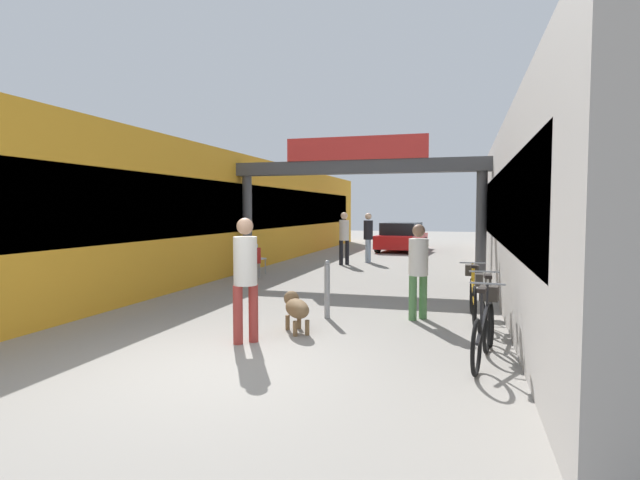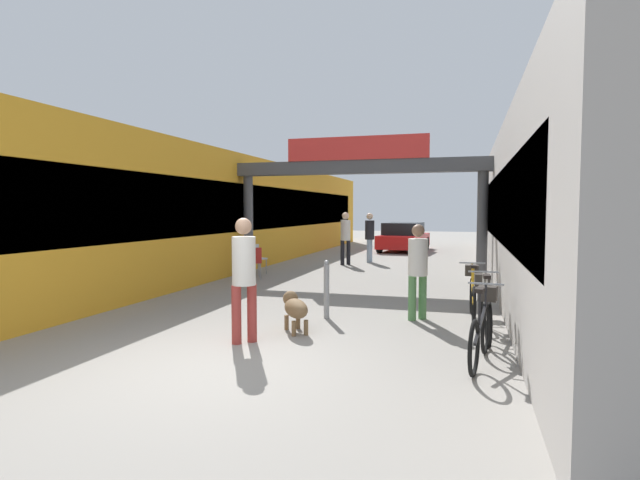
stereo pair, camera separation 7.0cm
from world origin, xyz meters
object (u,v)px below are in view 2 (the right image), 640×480
at_px(pedestrian_companion, 418,265).
at_px(cafe_chair_aluminium_farther, 256,256).
at_px(pedestrian_with_dog, 244,271).
at_px(bollard_post_metal, 327,289).
at_px(pedestrian_elderly_walking, 370,234).
at_px(bicycle_black_nearest, 482,328).
at_px(bicycle_orange_third, 472,294).
at_px(bicycle_silver_second, 485,308).
at_px(dog_on_leash, 295,307).
at_px(parked_car_red, 404,237).
at_px(pedestrian_carrying_crate, 346,234).
at_px(cafe_chair_red_nearer, 254,260).

bearing_deg(pedestrian_companion, cafe_chair_aluminium_farther, 136.56).
distance_m(pedestrian_with_dog, cafe_chair_aluminium_farther, 7.83).
xyz_separation_m(bollard_post_metal, cafe_chair_aluminium_farther, (-3.68, 5.29, 0.01)).
relative_size(pedestrian_elderly_walking, bicycle_black_nearest, 1.08).
height_order(pedestrian_companion, bicycle_orange_third, pedestrian_companion).
bearing_deg(bicycle_silver_second, pedestrian_with_dog, -158.15).
height_order(dog_on_leash, bicycle_black_nearest, bicycle_black_nearest).
height_order(bicycle_black_nearest, cafe_chair_aluminium_farther, bicycle_black_nearest).
xyz_separation_m(pedestrian_elderly_walking, bicycle_black_nearest, (3.60, -11.45, -0.61)).
height_order(cafe_chair_aluminium_farther, parked_car_red, parked_car_red).
bearing_deg(cafe_chair_aluminium_farther, dog_on_leash, -61.55).
height_order(pedestrian_carrying_crate, bicycle_orange_third, pedestrian_carrying_crate).
relative_size(pedestrian_elderly_walking, bicycle_silver_second, 1.07).
distance_m(pedestrian_carrying_crate, pedestrian_elderly_walking, 1.23).
bearing_deg(cafe_chair_aluminium_farther, pedestrian_with_dog, -67.63).
distance_m(pedestrian_companion, bicycle_silver_second, 1.52).
bearing_deg(cafe_chair_red_nearer, pedestrian_companion, -38.81).
height_order(pedestrian_elderly_walking, bicycle_black_nearest, pedestrian_elderly_walking).
bearing_deg(bicycle_orange_third, bicycle_black_nearest, -88.25).
height_order(bicycle_orange_third, parked_car_red, parked_car_red).
distance_m(bicycle_silver_second, bollard_post_metal, 2.73).
xyz_separation_m(pedestrian_elderly_walking, dog_on_leash, (0.80, -10.61, -0.66)).
height_order(pedestrian_with_dog, bollard_post_metal, pedestrian_with_dog).
relative_size(pedestrian_with_dog, parked_car_red, 0.44).
height_order(pedestrian_elderly_walking, dog_on_leash, pedestrian_elderly_walking).
height_order(pedestrian_with_dog, pedestrian_companion, pedestrian_with_dog).
distance_m(bollard_post_metal, cafe_chair_red_nearer, 5.34).
bearing_deg(dog_on_leash, bicycle_silver_second, 9.82).
distance_m(pedestrian_carrying_crate, dog_on_leash, 9.71).
xyz_separation_m(cafe_chair_red_nearer, cafe_chair_aluminium_farther, (-0.40, 1.07, 0.00)).
xyz_separation_m(pedestrian_with_dog, cafe_chair_red_nearer, (-2.57, 6.15, -0.51)).
bearing_deg(pedestrian_carrying_crate, cafe_chair_red_nearer, -110.40).
xyz_separation_m(pedestrian_companion, cafe_chair_red_nearer, (-4.84, 3.89, -0.42)).
bearing_deg(bicycle_black_nearest, pedestrian_with_dog, -179.72).
xyz_separation_m(bollard_post_metal, parked_car_red, (-0.43, 15.05, 0.12)).
bearing_deg(bicycle_silver_second, pedestrian_elderly_walking, 110.01).
bearing_deg(pedestrian_carrying_crate, bicycle_black_nearest, -67.73).
height_order(dog_on_leash, cafe_chair_aluminium_farther, cafe_chair_aluminium_farther).
height_order(dog_on_leash, bollard_post_metal, bollard_post_metal).
relative_size(bicycle_black_nearest, parked_car_red, 0.40).
height_order(bicycle_black_nearest, bollard_post_metal, bollard_post_metal).
bearing_deg(cafe_chair_aluminium_farther, parked_car_red, 71.62).
distance_m(bollard_post_metal, cafe_chair_aluminium_farther, 6.44).
distance_m(pedestrian_elderly_walking, dog_on_leash, 10.66).
relative_size(pedestrian_carrying_crate, dog_on_leash, 2.20).
bearing_deg(bollard_post_metal, pedestrian_carrying_crate, 101.20).
distance_m(bicycle_silver_second, parked_car_red, 15.94).
relative_size(pedestrian_carrying_crate, bollard_post_metal, 1.77).
bearing_deg(pedestrian_elderly_walking, bicycle_orange_third, -68.21).
bearing_deg(dog_on_leash, bollard_post_metal, 78.49).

